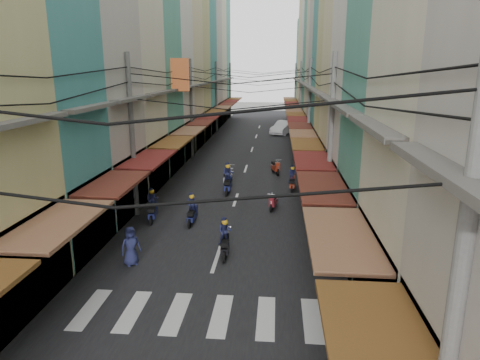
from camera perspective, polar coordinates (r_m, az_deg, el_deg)
The scene contains 15 objects.
ground at distance 19.30m, azimuth -2.32°, elevation -8.00°, with size 160.00×160.00×0.00m, color slate.
road at distance 38.46m, azimuth 1.44°, elevation 3.54°, with size 10.00×80.00×0.02m, color black.
sidewalk_left at distance 39.38m, azimuth -8.06°, elevation 3.70°, with size 3.00×80.00×0.06m, color gray.
sidewalk_right at distance 38.61m, azimuth 11.13°, elevation 3.35°, with size 3.00×80.00×0.06m, color gray.
crosswalk at distance 14.01m, azimuth -5.55°, elevation -17.36°, with size 7.55×2.40×0.01m.
building_row_left at distance 35.79m, azimuth -12.26°, elevation 18.12°, with size 7.80×67.67×23.70m.
building_row_right at distance 34.62m, azimuth 14.99°, elevation 17.48°, with size 7.80×68.98×22.59m.
utility_poles at distance 32.76m, azimuth 0.95°, elevation 13.20°, with size 10.20×66.13×8.20m.
white_car at distance 50.37m, azimuth 5.82°, elevation 6.12°, with size 5.37×2.10×1.89m, color silver.
bicycle at distance 22.16m, azimuth 17.21°, elevation -5.62°, with size 0.58×1.54×1.06m, color black.
moving_scooters at distance 24.12m, azimuth -1.24°, elevation -2.01°, with size 7.62×16.07×1.91m.
parked_scooters at distance 15.85m, azimuth 8.89°, elevation -11.63°, with size 12.93×12.33×0.95m.
pedestrians at distance 24.62m, azimuth -10.72°, elevation -0.65°, with size 13.72×25.21×2.21m.
market_umbrella at distance 12.82m, azimuth 21.98°, elevation -9.82°, with size 2.54×2.54×2.67m.
traffic_sign at distance 18.87m, azimuth 13.51°, elevation -2.43°, with size 0.10×0.61×2.79m.
Camera 1 is at (2.31, -17.66, 7.44)m, focal length 32.00 mm.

